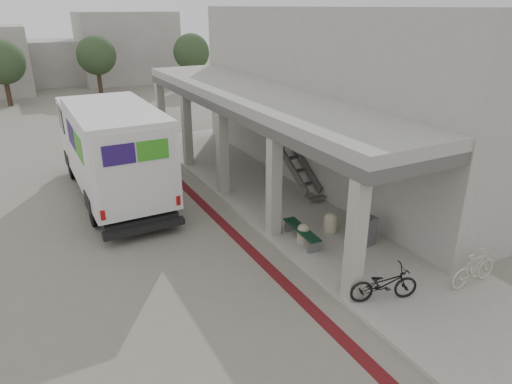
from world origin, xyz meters
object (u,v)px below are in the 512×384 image
fedex_truck (111,148)px  bicycle_cream (474,268)px  bench (302,232)px  utility_cabinet (366,230)px  bicycle_black (384,284)px

fedex_truck → bicycle_cream: size_ratio=5.36×
bench → bicycle_cream: 4.96m
utility_cabinet → bicycle_black: (-1.58, -2.54, 0.01)m
utility_cabinet → bicycle_black: size_ratio=0.52×
utility_cabinet → bicycle_black: 2.99m
utility_cabinet → fedex_truck: bearing=118.0°
bicycle_cream → bicycle_black: bearing=76.3°
bicycle_black → bench: bearing=19.8°
fedex_truck → bicycle_cream: 13.09m
bench → utility_cabinet: bearing=-26.5°
bicycle_cream → utility_cabinet: bearing=16.9°
bench → bicycle_cream: size_ratio=1.13×
bicycle_black → utility_cabinet: bearing=-14.0°
fedex_truck → bench: fedex_truck is taller
utility_cabinet → bench: bearing=139.3°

